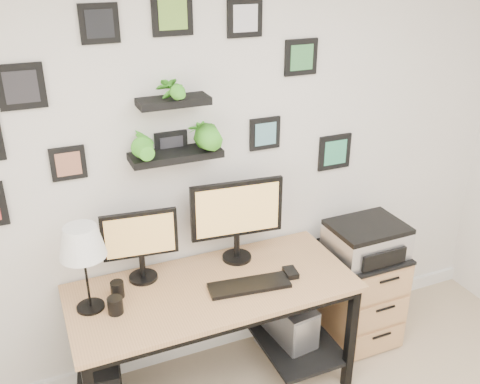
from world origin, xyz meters
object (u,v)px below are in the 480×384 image
table_lamp (82,244)px  pc_tower_grey (286,328)px  pc_tower_black (102,384)px  mug (115,305)px  monitor_left (140,241)px  monitor_right (237,214)px  file_cabinet (360,293)px  printer (367,239)px  desk (217,299)px

table_lamp → pc_tower_grey: bearing=0.5°
table_lamp → pc_tower_black: bearing=-92.5°
pc_tower_black → mug: bearing=-24.7°
monitor_left → monitor_right: size_ratio=0.77×
monitor_right → pc_tower_grey: size_ratio=1.16×
monitor_left → pc_tower_grey: bearing=-9.4°
file_cabinet → printer: (-0.03, -0.04, 0.44)m
mug → pc_tower_grey: (1.07, 0.10, -0.57)m
pc_tower_black → file_cabinet: 1.76m
printer → table_lamp: bearing=179.7°
mug → pc_tower_grey: size_ratio=0.19×
pc_tower_grey → printer: size_ratio=1.01×
monitor_left → pc_tower_black: bearing=-151.8°
monitor_left → monitor_right: 0.58m
monitor_left → mug: 0.38m
pc_tower_black → pc_tower_grey: 1.18m
monitor_right → printer: size_ratio=1.18×
pc_tower_black → monitor_left: bearing=36.8°
table_lamp → pc_tower_black: (-0.00, -0.02, -0.90)m
monitor_right → file_cabinet: (0.86, -0.11, -0.72)m
monitor_right → table_lamp: bearing=-171.1°
desk → monitor_right: size_ratio=2.90×
monitor_right → pc_tower_grey: 0.89m
monitor_left → file_cabinet: (1.44, -0.13, -0.66)m
file_cabinet → desk: bearing=-176.9°
monitor_right → mug: monitor_right is taller
file_cabinet → pc_tower_black: bearing=-178.5°
table_lamp → pc_tower_black: table_lamp is taller
desk → printer: 1.05m
monitor_right → mug: size_ratio=6.10×
desk → pc_tower_black: (-0.70, 0.01, -0.39)m
mug → pc_tower_grey: mug is taller
pc_tower_grey → printer: bearing=-2.2°
mug → table_lamp: bearing=140.4°
monitor_left → pc_tower_black: size_ratio=0.91×
mug → printer: (1.62, 0.08, -0.02)m
monitor_right → printer: bearing=-10.2°
table_lamp → file_cabinet: size_ratio=0.72×
pc_tower_grey → printer: printer is taller
monitor_left → pc_tower_black: (-0.32, -0.17, -0.77)m
table_lamp → mug: 0.37m
mug → printer: size_ratio=0.19×
pc_tower_black → table_lamp: bearing=96.1°
mug → pc_tower_black: bearing=146.7°
desk → printer: bearing=1.2°
pc_tower_grey → pc_tower_black: bearing=-178.6°
desk → mug: mug is taller
desk → pc_tower_black: bearing=178.9°
table_lamp → monitor_right: bearing=8.9°
desk → file_cabinet: bearing=3.1°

